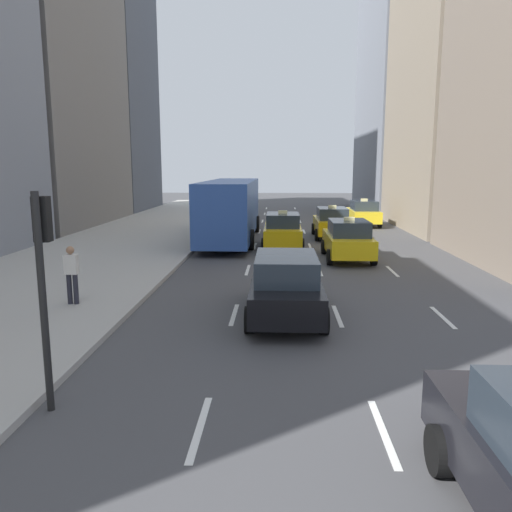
% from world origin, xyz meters
% --- Properties ---
extents(sidewalk_left, '(8.00, 66.00, 0.15)m').
position_xyz_m(sidewalk_left, '(-7.00, 27.00, 0.07)').
color(sidewalk_left, '#ADAAA3').
rests_on(sidewalk_left, ground).
extents(lane_markings, '(5.72, 56.00, 0.01)m').
position_xyz_m(lane_markings, '(2.60, 23.00, 0.01)').
color(lane_markings, white).
rests_on(lane_markings, ground).
extents(taxi_lead, '(2.02, 4.40, 1.87)m').
position_xyz_m(taxi_lead, '(1.20, 25.60, 0.88)').
color(taxi_lead, yellow).
rests_on(taxi_lead, ground).
extents(taxi_second, '(2.02, 4.40, 1.87)m').
position_xyz_m(taxi_second, '(6.80, 35.40, 0.88)').
color(taxi_second, yellow).
rests_on(taxi_second, ground).
extents(taxi_third, '(2.02, 4.40, 1.87)m').
position_xyz_m(taxi_third, '(4.00, 29.28, 0.88)').
color(taxi_third, yellow).
rests_on(taxi_third, ground).
extents(taxi_fourth, '(2.02, 4.40, 1.87)m').
position_xyz_m(taxi_fourth, '(4.00, 22.47, 0.88)').
color(taxi_fourth, yellow).
rests_on(taxi_fourth, ground).
extents(sedan_black_near, '(2.02, 4.81, 1.71)m').
position_xyz_m(sedan_black_near, '(1.20, 13.91, 0.87)').
color(sedan_black_near, black).
rests_on(sedan_black_near, ground).
extents(city_bus, '(2.80, 11.61, 3.25)m').
position_xyz_m(city_bus, '(-1.61, 28.10, 1.79)').
color(city_bus, '#2D519E').
rests_on(city_bus, ground).
extents(pedestrian_far_walking, '(0.36, 0.22, 1.65)m').
position_xyz_m(pedestrian_far_walking, '(-4.80, 14.37, 1.07)').
color(pedestrian_far_walking, '#23232D').
rests_on(pedestrian_far_walking, sidewalk_left).
extents(traffic_light_pole, '(0.24, 0.42, 3.60)m').
position_xyz_m(traffic_light_pole, '(-2.75, 8.55, 2.41)').
color(traffic_light_pole, black).
rests_on(traffic_light_pole, ground).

